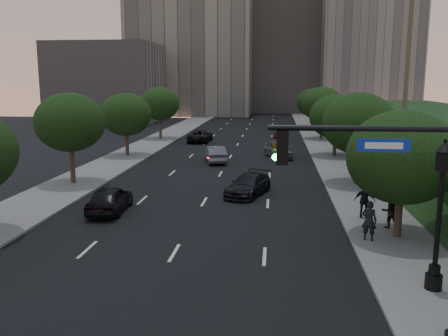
# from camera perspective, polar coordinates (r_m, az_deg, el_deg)

# --- Properties ---
(ground) EXTENTS (160.00, 160.00, 0.00)m
(ground) POSITION_cam_1_polar(r_m,az_deg,el_deg) (17.03, -9.65, -16.04)
(ground) COLOR black
(ground) RESTS_ON ground
(road_surface) EXTENTS (16.00, 140.00, 0.02)m
(road_surface) POSITION_cam_1_polar(r_m,az_deg,el_deg) (45.47, 0.56, 0.98)
(road_surface) COLOR black
(road_surface) RESTS_ON ground
(sidewalk_right) EXTENTS (4.50, 140.00, 0.15)m
(sidewalk_right) POSITION_cam_1_polar(r_m,az_deg,el_deg) (45.64, 13.48, 0.80)
(sidewalk_right) COLOR slate
(sidewalk_right) RESTS_ON ground
(sidewalk_left) EXTENTS (4.50, 140.00, 0.15)m
(sidewalk_left) POSITION_cam_1_polar(r_m,az_deg,el_deg) (47.54, -11.83, 1.25)
(sidewalk_left) COLOR slate
(sidewalk_left) RESTS_ON ground
(parapet_wall) EXTENTS (0.35, 90.00, 0.70)m
(parapet_wall) POSITION_cam_1_polar(r_m,az_deg,el_deg) (43.72, 18.30, 5.79)
(parapet_wall) COLOR slate
(parapet_wall) RESTS_ON embankment
(office_block_left) EXTENTS (26.00, 20.00, 32.00)m
(office_block_left) POSITION_cam_1_polar(r_m,az_deg,el_deg) (108.51, -3.76, 15.00)
(office_block_left) COLOR gray
(office_block_left) RESTS_ON ground
(office_block_mid) EXTENTS (22.00, 18.00, 26.00)m
(office_block_mid) POSITION_cam_1_polar(r_m,az_deg,el_deg) (116.76, 7.11, 13.15)
(office_block_mid) COLOR gray
(office_block_mid) RESTS_ON ground
(office_block_right) EXTENTS (20.00, 22.00, 36.00)m
(office_block_right) POSITION_cam_1_polar(r_m,az_deg,el_deg) (112.84, 16.74, 15.43)
(office_block_right) COLOR gray
(office_block_right) RESTS_ON ground
(office_block_filler) EXTENTS (18.00, 16.00, 14.00)m
(office_block_filler) POSITION_cam_1_polar(r_m,az_deg,el_deg) (89.89, -13.82, 9.90)
(office_block_filler) COLOR gray
(office_block_filler) RESTS_ON ground
(tree_right_a) EXTENTS (5.20, 5.20, 6.24)m
(tree_right_a) POSITION_cam_1_polar(r_m,az_deg,el_deg) (23.67, 20.66, 1.22)
(tree_right_a) COLOR #38281C
(tree_right_a) RESTS_ON ground
(tree_right_b) EXTENTS (5.20, 5.20, 6.74)m
(tree_right_b) POSITION_cam_1_polar(r_m,az_deg,el_deg) (35.27, 15.90, 5.17)
(tree_right_b) COLOR #38281C
(tree_right_b) RESTS_ON ground
(tree_right_c) EXTENTS (5.20, 5.20, 6.24)m
(tree_right_c) POSITION_cam_1_polar(r_m,az_deg,el_deg) (48.13, 13.30, 6.04)
(tree_right_c) COLOR #38281C
(tree_right_c) RESTS_ON ground
(tree_right_d) EXTENTS (5.20, 5.20, 6.74)m
(tree_right_d) POSITION_cam_1_polar(r_m,az_deg,el_deg) (61.99, 11.73, 7.51)
(tree_right_d) COLOR #38281C
(tree_right_d) RESTS_ON ground
(tree_right_e) EXTENTS (5.20, 5.20, 6.24)m
(tree_right_e) POSITION_cam_1_polar(r_m,az_deg,el_deg) (76.94, 10.65, 7.73)
(tree_right_e) COLOR #38281C
(tree_right_e) RESTS_ON ground
(tree_left_b) EXTENTS (5.00, 5.00, 6.71)m
(tree_left_b) POSITION_cam_1_polar(r_m,az_deg,el_deg) (35.88, -18.05, 5.24)
(tree_left_b) COLOR #38281C
(tree_left_b) RESTS_ON ground
(tree_left_c) EXTENTS (5.00, 5.00, 6.34)m
(tree_left_c) POSITION_cam_1_polar(r_m,az_deg,el_deg) (48.03, -11.71, 6.32)
(tree_left_c) COLOR #38281C
(tree_left_c) RESTS_ON ground
(tree_left_d) EXTENTS (5.00, 5.00, 6.71)m
(tree_left_d) POSITION_cam_1_polar(r_m,az_deg,el_deg) (61.46, -7.73, 7.67)
(tree_left_d) COLOR #38281C
(tree_left_d) RESTS_ON ground
(traffic_signal_mast) EXTENTS (5.68, 0.56, 7.00)m
(traffic_signal_mast) POSITION_cam_1_polar(r_m,az_deg,el_deg) (14.18, 22.93, -6.31)
(traffic_signal_mast) COLOR black
(traffic_signal_mast) RESTS_ON ground
(street_lamp) EXTENTS (0.64, 0.64, 5.62)m
(street_lamp) POSITION_cam_1_polar(r_m,az_deg,el_deg) (18.40, 24.40, -6.01)
(street_lamp) COLOR black
(street_lamp) RESTS_ON ground
(sedan_near_left) EXTENTS (2.07, 4.68, 1.57)m
(sedan_near_left) POSITION_cam_1_polar(r_m,az_deg,el_deg) (28.27, -13.56, -3.66)
(sedan_near_left) COLOR black
(sedan_near_left) RESTS_ON ground
(sedan_mid_left) EXTENTS (2.75, 4.96, 1.55)m
(sedan_mid_left) POSITION_cam_1_polar(r_m,az_deg,el_deg) (44.11, -1.05, 1.68)
(sedan_mid_left) COLOR #54555C
(sedan_mid_left) RESTS_ON ground
(sedan_far_left) EXTENTS (2.65, 5.53, 1.52)m
(sedan_far_left) POSITION_cam_1_polar(r_m,az_deg,el_deg) (58.68, -2.87, 3.88)
(sedan_far_left) COLOR black
(sedan_far_left) RESTS_ON ground
(sedan_near_right) EXTENTS (3.36, 5.22, 1.41)m
(sedan_near_right) POSITION_cam_1_polar(r_m,az_deg,el_deg) (31.58, 2.93, -2.03)
(sedan_near_right) COLOR black
(sedan_near_right) RESTS_ON ground
(sedan_far_right) EXTENTS (3.20, 5.20, 1.65)m
(sedan_far_right) POSITION_cam_1_polar(r_m,az_deg,el_deg) (46.93, 6.50, 2.22)
(sedan_far_right) COLOR slate
(sedan_far_right) RESTS_ON ground
(pedestrian_a) EXTENTS (0.82, 0.69, 1.90)m
(pedestrian_a) POSITION_cam_1_polar(r_m,az_deg,el_deg) (23.30, 17.07, -6.07)
(pedestrian_a) COLOR black
(pedestrian_a) RESTS_ON sidewalk_right
(pedestrian_b) EXTENTS (0.94, 0.79, 1.74)m
(pedestrian_b) POSITION_cam_1_polar(r_m,az_deg,el_deg) (25.61, 19.31, -4.90)
(pedestrian_b) COLOR black
(pedestrian_b) RESTS_ON sidewalk_right
(pedestrian_c) EXTENTS (1.20, 0.71, 1.91)m
(pedestrian_c) POSITION_cam_1_polar(r_m,az_deg,el_deg) (26.96, 16.57, -3.79)
(pedestrian_c) COLOR black
(pedestrian_c) RESTS_ON sidewalk_right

